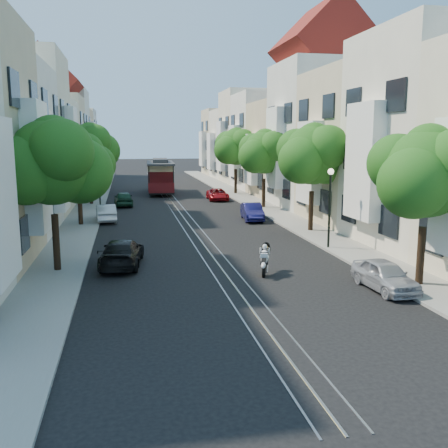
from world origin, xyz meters
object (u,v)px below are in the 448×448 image
tree_e_d (236,148)px  tree_w_d (97,150)px  lamp_west (99,175)px  parked_car_e_far (218,194)px  tree_e_a (428,176)px  parked_car_e_near (385,275)px  lamp_east (330,196)px  tree_e_c (265,153)px  tree_w_a (53,164)px  tree_e_b (314,156)px  tree_w_c (90,147)px  parked_car_w_near (122,253)px  parked_car_w_mid (106,213)px  parked_car_w_far (124,199)px  parked_car_e_mid (252,212)px  tree_w_b (79,160)px  cable_car (160,175)px  sportbike_rider (265,257)px

tree_e_d → tree_w_d: size_ratio=1.05×
lamp_west → parked_car_e_far: lamp_west is taller
tree_e_a → parked_car_e_near: size_ratio=1.83×
lamp_east → parked_car_e_far: (-1.90, 22.25, -2.30)m
tree_e_c → tree_w_d: bearing=132.0°
tree_w_a → tree_e_d: bearing=63.6°
tree_e_a → tree_e_b: (0.00, 12.00, 0.34)m
tree_w_c → lamp_east: tree_w_c is taller
parked_car_e_near → parked_car_w_near: (-10.02, 5.73, 0.04)m
lamp_west → lamp_east: bearing=-55.0°
tree_e_d → parked_car_w_mid: size_ratio=1.84×
parked_car_e_far → parked_car_w_far: parked_car_w_far is taller
tree_w_c → parked_car_w_far: (2.74, -1.24, -4.43)m
lamp_east → tree_e_d: bearing=88.0°
parked_car_e_near → parked_car_w_mid: 21.88m
tree_e_b → parked_car_e_mid: (-2.55, 5.13, -4.12)m
parked_car_w_mid → parked_car_w_far: (1.20, 8.14, 0.03)m
tree_e_a → tree_w_c: bearing=117.2°
tree_e_d → tree_w_d: 15.25m
parked_car_w_far → tree_e_d: bearing=-151.4°
tree_w_a → parked_car_w_near: 4.96m
parked_car_w_mid → tree_w_c: bearing=-85.8°
tree_e_c → tree_w_b: bearing=-157.4°
parked_car_w_mid → parked_car_e_mid: bearing=166.6°
tree_w_b → tree_w_d: size_ratio=0.96×
parked_car_e_near → parked_car_w_mid: bearing=118.2°
tree_w_b → parked_car_e_far: tree_w_b is taller
tree_w_d → cable_car: (6.64, -2.50, -2.60)m
lamp_east → lamp_west: size_ratio=1.00×
tree_w_d → sportbike_rider: (8.78, -36.06, -3.85)m
tree_w_b → tree_w_c: tree_w_c is taller
tree_e_d → tree_w_d: tree_e_d is taller
parked_car_e_near → lamp_west: bearing=112.7°
parked_car_e_far → lamp_west: bearing=-155.9°
tree_e_b → lamp_west: tree_e_b is taller
tree_w_a → parked_car_w_near: bearing=11.6°
tree_w_d → tree_w_a: bearing=-90.0°
tree_e_b → tree_w_b: 15.25m
tree_e_a → tree_e_c: bearing=90.0°
tree_w_a → lamp_east: 13.72m
lamp_west → cable_car: lamp_west is taller
tree_w_a → parked_car_w_near: tree_w_a is taller
tree_w_c → parked_car_e_far: bearing=6.3°
tree_w_b → cable_car: (6.64, 19.50, -2.40)m
sportbike_rider → parked_car_e_mid: size_ratio=0.44×
parked_car_e_mid → tree_e_c: bearing=72.2°
tree_e_a → tree_e_c: (0.00, 23.00, 0.20)m
tree_e_d → parked_car_e_far: tree_e_d is taller
tree_w_b → cable_car: size_ratio=0.70×
tree_e_a → tree_w_c: tree_w_c is taller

